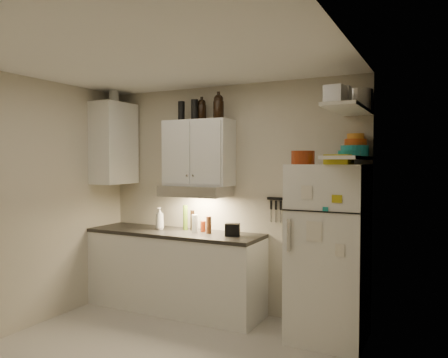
% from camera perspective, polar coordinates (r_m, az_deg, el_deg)
% --- Properties ---
extents(ceiling, '(3.20, 3.00, 0.02)m').
position_cam_1_polar(ceiling, '(3.86, -9.76, 15.50)').
color(ceiling, white).
rests_on(ceiling, ground).
extents(back_wall, '(3.20, 0.02, 2.60)m').
position_cam_1_polar(back_wall, '(5.07, 0.60, -2.53)').
color(back_wall, beige).
rests_on(back_wall, ground).
extents(left_wall, '(0.02, 3.00, 2.60)m').
position_cam_1_polar(left_wall, '(4.91, -24.92, -2.90)').
color(left_wall, beige).
rests_on(left_wall, ground).
extents(right_wall, '(0.02, 3.00, 2.60)m').
position_cam_1_polar(right_wall, '(3.11, 15.07, -5.66)').
color(right_wall, beige).
rests_on(right_wall, ground).
extents(base_cabinet, '(2.10, 0.60, 0.88)m').
position_cam_1_polar(base_cabinet, '(5.22, -6.50, -11.99)').
color(base_cabinet, white).
rests_on(base_cabinet, floor).
extents(countertop, '(2.10, 0.62, 0.04)m').
position_cam_1_polar(countertop, '(5.12, -6.52, -7.00)').
color(countertop, black).
rests_on(countertop, base_cabinet).
extents(upper_cabinet, '(0.80, 0.33, 0.75)m').
position_cam_1_polar(upper_cabinet, '(5.04, -3.34, 3.42)').
color(upper_cabinet, white).
rests_on(upper_cabinet, back_wall).
extents(side_cabinet, '(0.33, 0.55, 1.00)m').
position_cam_1_polar(side_cabinet, '(5.60, -14.17, 4.52)').
color(side_cabinet, white).
rests_on(side_cabinet, left_wall).
extents(range_hood, '(0.76, 0.46, 0.12)m').
position_cam_1_polar(range_hood, '(4.99, -3.71, -1.57)').
color(range_hood, silver).
rests_on(range_hood, back_wall).
extents(fridge, '(0.70, 0.68, 1.70)m').
position_cam_1_polar(fridge, '(4.38, 13.50, -9.30)').
color(fridge, white).
rests_on(fridge, floor).
extents(shelf_hi, '(0.30, 0.95, 0.03)m').
position_cam_1_polar(shelf_hi, '(4.15, 15.96, 8.77)').
color(shelf_hi, white).
rests_on(shelf_hi, right_wall).
extents(shelf_lo, '(0.30, 0.95, 0.03)m').
position_cam_1_polar(shelf_lo, '(4.12, 15.89, 2.68)').
color(shelf_lo, white).
rests_on(shelf_lo, right_wall).
extents(knife_strip, '(0.42, 0.02, 0.03)m').
position_cam_1_polar(knife_strip, '(4.78, 8.03, -2.60)').
color(knife_strip, black).
rests_on(knife_strip, back_wall).
extents(dutch_oven, '(0.28, 0.28, 0.13)m').
position_cam_1_polar(dutch_oven, '(4.19, 10.26, 2.77)').
color(dutch_oven, maroon).
rests_on(dutch_oven, fridge).
extents(book_stack, '(0.22, 0.27, 0.09)m').
position_cam_1_polar(book_stack, '(4.04, 14.78, 2.48)').
color(book_stack, '#B3A316').
rests_on(book_stack, fridge).
extents(spice_jar, '(0.07, 0.07, 0.10)m').
position_cam_1_polar(spice_jar, '(4.29, 13.89, 2.54)').
color(spice_jar, silver).
rests_on(spice_jar, fridge).
extents(stock_pot, '(0.37, 0.37, 0.21)m').
position_cam_1_polar(stock_pot, '(4.50, 17.00, 9.76)').
color(stock_pot, silver).
rests_on(stock_pot, shelf_hi).
extents(tin_a, '(0.18, 0.16, 0.18)m').
position_cam_1_polar(tin_a, '(4.11, 14.92, 10.31)').
color(tin_a, '#AAAAAD').
rests_on(tin_a, shelf_hi).
extents(tin_b, '(0.18, 0.18, 0.16)m').
position_cam_1_polar(tin_b, '(3.89, 14.30, 10.61)').
color(tin_b, '#AAAAAD').
rests_on(tin_b, shelf_hi).
extents(bowl_teal, '(0.27, 0.27, 0.11)m').
position_cam_1_polar(bowl_teal, '(4.44, 16.69, 3.52)').
color(bowl_teal, teal).
rests_on(bowl_teal, shelf_lo).
extents(bowl_orange, '(0.21, 0.21, 0.06)m').
position_cam_1_polar(bowl_orange, '(4.48, 16.81, 4.60)').
color(bowl_orange, '#C44712').
rests_on(bowl_orange, bowl_teal).
extents(bowl_yellow, '(0.17, 0.17, 0.05)m').
position_cam_1_polar(bowl_yellow, '(4.49, 16.82, 5.35)').
color(bowl_yellow, orange).
rests_on(bowl_yellow, bowl_orange).
extents(plates, '(0.26, 0.26, 0.05)m').
position_cam_1_polar(plates, '(4.15, 16.05, 3.23)').
color(plates, teal).
rests_on(plates, shelf_lo).
extents(growler_a, '(0.13, 0.13, 0.25)m').
position_cam_1_polar(growler_a, '(5.09, -2.93, 9.05)').
color(growler_a, black).
rests_on(growler_a, upper_cabinet).
extents(growler_b, '(0.12, 0.12, 0.28)m').
position_cam_1_polar(growler_b, '(4.90, -0.72, 9.47)').
color(growler_b, black).
rests_on(growler_b, upper_cabinet).
extents(thermos_a, '(0.10, 0.10, 0.24)m').
position_cam_1_polar(thermos_a, '(5.06, -3.86, 9.00)').
color(thermos_a, black).
rests_on(thermos_a, upper_cabinet).
extents(thermos_b, '(0.09, 0.09, 0.23)m').
position_cam_1_polar(thermos_b, '(5.20, -5.58, 8.79)').
color(thermos_b, black).
rests_on(thermos_b, upper_cabinet).
extents(side_jar, '(0.12, 0.12, 0.16)m').
position_cam_1_polar(side_jar, '(5.62, -14.21, 10.43)').
color(side_jar, silver).
rests_on(side_jar, side_cabinet).
extents(soap_bottle, '(0.13, 0.13, 0.29)m').
position_cam_1_polar(soap_bottle, '(5.26, -8.41, -4.94)').
color(soap_bottle, white).
rests_on(soap_bottle, countertop).
extents(pepper_mill, '(0.06, 0.06, 0.19)m').
position_cam_1_polar(pepper_mill, '(4.91, -2.01, -6.01)').
color(pepper_mill, brown).
rests_on(pepper_mill, countertop).
extents(oil_bottle, '(0.06, 0.06, 0.29)m').
position_cam_1_polar(oil_bottle, '(5.17, -5.06, -5.04)').
color(oil_bottle, '#496A1A').
rests_on(oil_bottle, countertop).
extents(vinegar_bottle, '(0.07, 0.07, 0.24)m').
position_cam_1_polar(vinegar_bottle, '(5.15, -4.15, -5.38)').
color(vinegar_bottle, black).
rests_on(vinegar_bottle, countertop).
extents(clear_bottle, '(0.08, 0.08, 0.20)m').
position_cam_1_polar(clear_bottle, '(4.98, -3.84, -5.84)').
color(clear_bottle, silver).
rests_on(clear_bottle, countertop).
extents(red_jar, '(0.07, 0.07, 0.12)m').
position_cam_1_polar(red_jar, '(5.04, -2.75, -6.20)').
color(red_jar, maroon).
rests_on(red_jar, countertop).
extents(caddy, '(0.19, 0.16, 0.14)m').
position_cam_1_polar(caddy, '(4.76, 1.12, -6.63)').
color(caddy, black).
rests_on(caddy, countertop).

